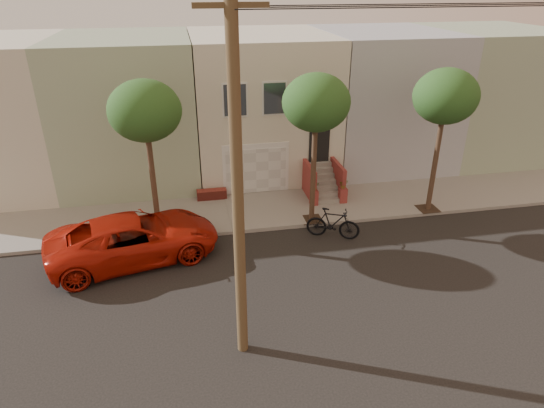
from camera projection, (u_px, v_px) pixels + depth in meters
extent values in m
plane|color=black|center=(313.00, 275.00, 17.00)|extent=(90.00, 90.00, 0.00)
cube|color=gray|center=(282.00, 208.00, 21.69)|extent=(40.00, 3.70, 0.15)
cube|color=beige|center=(260.00, 102.00, 25.29)|extent=(7.00, 8.00, 7.00)
cube|color=gray|center=(129.00, 108.00, 24.12)|extent=(6.50, 8.00, 7.00)
cube|color=#94979C|center=(379.00, 96.00, 26.46)|extent=(6.50, 8.00, 7.00)
cube|color=gray|center=(483.00, 91.00, 27.58)|extent=(6.50, 8.00, 7.00)
cube|color=silver|center=(256.00, 168.00, 22.60)|extent=(3.20, 0.12, 2.50)
cube|color=silver|center=(256.00, 171.00, 22.59)|extent=(2.90, 0.06, 2.20)
cube|color=gray|center=(263.00, 208.00, 21.50)|extent=(3.20, 3.70, 0.02)
cube|color=maroon|center=(212.00, 194.00, 22.39)|extent=(1.40, 0.45, 0.44)
cube|color=black|center=(319.00, 142.00, 22.59)|extent=(1.00, 0.06, 2.00)
cube|color=#3F4751|center=(235.00, 100.00, 20.94)|extent=(1.00, 0.06, 1.40)
cube|color=silver|center=(235.00, 100.00, 20.96)|extent=(1.15, 0.05, 1.55)
cube|color=#3F4751|center=(275.00, 98.00, 21.25)|extent=(1.00, 0.06, 1.40)
cube|color=silver|center=(275.00, 98.00, 21.27)|extent=(1.15, 0.05, 1.55)
cube|color=#3F4751|center=(313.00, 97.00, 21.56)|extent=(1.00, 0.06, 1.40)
cube|color=silver|center=(313.00, 97.00, 21.58)|extent=(1.15, 0.05, 1.55)
cube|color=gray|center=(328.00, 201.00, 22.02)|extent=(1.20, 0.28, 0.20)
cube|color=gray|center=(326.00, 194.00, 22.18)|extent=(1.20, 0.28, 0.20)
cube|color=gray|center=(325.00, 188.00, 22.33)|extent=(1.20, 0.28, 0.20)
cube|color=gray|center=(323.00, 182.00, 22.49)|extent=(1.20, 0.28, 0.20)
cube|color=gray|center=(322.00, 176.00, 22.65)|extent=(1.20, 0.28, 0.20)
cube|color=gray|center=(320.00, 170.00, 22.81)|extent=(1.20, 0.28, 0.20)
cube|color=gray|center=(319.00, 164.00, 22.97)|extent=(1.20, 0.28, 0.20)
cube|color=maroon|center=(309.00, 181.00, 22.33)|extent=(0.18, 1.96, 1.60)
cube|color=maroon|center=(337.00, 179.00, 22.57)|extent=(0.18, 1.96, 1.60)
cube|color=maroon|center=(314.00, 198.00, 21.75)|extent=(0.35, 0.35, 0.70)
imported|color=#224518|center=(314.00, 186.00, 21.50)|extent=(0.40, 0.35, 0.45)
cube|color=maroon|center=(343.00, 195.00, 21.99)|extent=(0.35, 0.35, 0.70)
imported|color=#224518|center=(344.00, 184.00, 21.74)|extent=(0.41, 0.35, 0.45)
cube|color=#2D2116|center=(159.00, 233.00, 19.43)|extent=(0.90, 0.90, 0.02)
cylinder|color=#322117|center=(154.00, 187.00, 18.51)|extent=(0.22, 0.22, 4.20)
ellipsoid|color=#224518|center=(145.00, 111.00, 17.18)|extent=(2.70, 2.57, 2.29)
cube|color=#2D2116|center=(311.00, 219.00, 20.54)|extent=(0.90, 0.90, 0.02)
cylinder|color=#322117|center=(313.00, 175.00, 19.63)|extent=(0.22, 0.22, 4.20)
ellipsoid|color=#224518|center=(316.00, 102.00, 18.30)|extent=(2.70, 2.57, 2.29)
cube|color=#2D2116|center=(428.00, 209.00, 21.49)|extent=(0.90, 0.90, 0.02)
cylinder|color=#322117|center=(435.00, 166.00, 20.57)|extent=(0.22, 0.22, 4.20)
ellipsoid|color=#224518|center=(446.00, 96.00, 19.24)|extent=(2.70, 2.57, 2.29)
cylinder|color=#4A3922|center=(237.00, 191.00, 11.47)|extent=(0.30, 0.30, 10.00)
cube|color=#4A3922|center=(231.00, 5.00, 9.63)|extent=(1.60, 0.12, 0.12)
imported|color=#AE190A|center=(134.00, 238.00, 17.64)|extent=(6.77, 4.22, 1.75)
imported|color=black|center=(333.00, 223.00, 19.15)|extent=(2.25, 1.48, 1.32)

